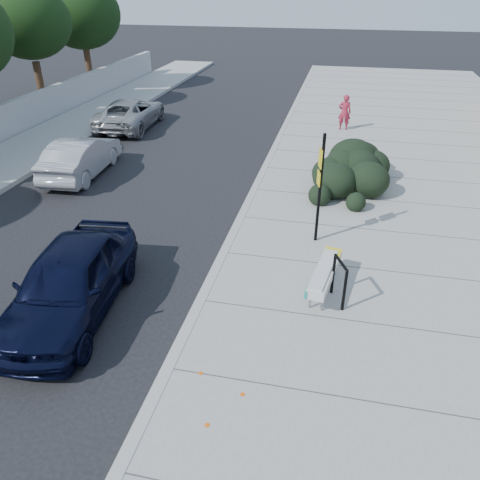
{
  "coord_description": "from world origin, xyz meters",
  "views": [
    {
      "loc": [
        2.51,
        -7.57,
        6.11
      ],
      "look_at": [
        0.59,
        1.22,
        1.0
      ],
      "focal_mm": 35.0,
      "sensor_mm": 36.0,
      "label": 1
    }
  ],
  "objects_px": {
    "sign_post": "(320,183)",
    "pedestrian": "(345,112)",
    "wagon_silver": "(81,157)",
    "bike_rack": "(339,278)",
    "bench": "(325,273)",
    "suv_silver": "(130,113)",
    "sedan_navy": "(70,282)"
  },
  "relations": [
    {
      "from": "sedan_navy",
      "to": "suv_silver",
      "type": "height_order",
      "value": "sedan_navy"
    },
    {
      "from": "bench",
      "to": "sign_post",
      "type": "height_order",
      "value": "sign_post"
    },
    {
      "from": "bike_rack",
      "to": "sedan_navy",
      "type": "height_order",
      "value": "sedan_navy"
    },
    {
      "from": "sign_post",
      "to": "pedestrian",
      "type": "distance_m",
      "value": 10.32
    },
    {
      "from": "suv_silver",
      "to": "bench",
      "type": "bearing_deg",
      "value": 126.48
    },
    {
      "from": "bench",
      "to": "pedestrian",
      "type": "xyz_separation_m",
      "value": [
        0.09,
        12.46,
        0.31
      ]
    },
    {
      "from": "bench",
      "to": "wagon_silver",
      "type": "relative_size",
      "value": 0.48
    },
    {
      "from": "suv_silver",
      "to": "pedestrian",
      "type": "height_order",
      "value": "pedestrian"
    },
    {
      "from": "sedan_navy",
      "to": "wagon_silver",
      "type": "xyz_separation_m",
      "value": [
        -3.64,
        7.04,
        -0.08
      ]
    },
    {
      "from": "sign_post",
      "to": "pedestrian",
      "type": "height_order",
      "value": "sign_post"
    },
    {
      "from": "sign_post",
      "to": "wagon_silver",
      "type": "xyz_separation_m",
      "value": [
        -8.29,
        3.21,
        -1.08
      ]
    },
    {
      "from": "sign_post",
      "to": "suv_silver",
      "type": "distance_m",
      "value": 12.88
    },
    {
      "from": "bike_rack",
      "to": "sedan_navy",
      "type": "xyz_separation_m",
      "value": [
        -5.3,
        -1.31,
        -0.0
      ]
    },
    {
      "from": "bench",
      "to": "pedestrian",
      "type": "distance_m",
      "value": 12.47
    },
    {
      "from": "sign_post",
      "to": "pedestrian",
      "type": "xyz_separation_m",
      "value": [
        0.44,
        10.28,
        -0.83
      ]
    },
    {
      "from": "wagon_silver",
      "to": "suv_silver",
      "type": "distance_m",
      "value": 5.91
    },
    {
      "from": "pedestrian",
      "to": "wagon_silver",
      "type": "bearing_deg",
      "value": 36.4
    },
    {
      "from": "bench",
      "to": "wagon_silver",
      "type": "xyz_separation_m",
      "value": [
        -8.64,
        5.39,
        0.06
      ]
    },
    {
      "from": "bike_rack",
      "to": "sign_post",
      "type": "relative_size",
      "value": 0.35
    },
    {
      "from": "bench",
      "to": "sedan_navy",
      "type": "bearing_deg",
      "value": -152.61
    },
    {
      "from": "pedestrian",
      "to": "sign_post",
      "type": "bearing_deg",
      "value": 84.97
    },
    {
      "from": "wagon_silver",
      "to": "bike_rack",
      "type": "bearing_deg",
      "value": 143.15
    },
    {
      "from": "suv_silver",
      "to": "bike_rack",
      "type": "bearing_deg",
      "value": 126.56
    },
    {
      "from": "bench",
      "to": "wagon_silver",
      "type": "distance_m",
      "value": 10.19
    },
    {
      "from": "bike_rack",
      "to": "pedestrian",
      "type": "height_order",
      "value": "pedestrian"
    },
    {
      "from": "sedan_navy",
      "to": "pedestrian",
      "type": "xyz_separation_m",
      "value": [
        5.09,
        14.1,
        0.17
      ]
    },
    {
      "from": "wagon_silver",
      "to": "pedestrian",
      "type": "xyz_separation_m",
      "value": [
        8.73,
        7.07,
        0.25
      ]
    },
    {
      "from": "bench",
      "to": "sedan_navy",
      "type": "xyz_separation_m",
      "value": [
        -5.0,
        -1.64,
        0.14
      ]
    },
    {
      "from": "wagon_silver",
      "to": "sign_post",
      "type": "bearing_deg",
      "value": 154.6
    },
    {
      "from": "sedan_navy",
      "to": "wagon_silver",
      "type": "distance_m",
      "value": 7.93
    },
    {
      "from": "sign_post",
      "to": "suv_silver",
      "type": "xyz_separation_m",
      "value": [
        -9.08,
        9.07,
        -1.09
      ]
    },
    {
      "from": "bench",
      "to": "bike_rack",
      "type": "height_order",
      "value": "bike_rack"
    }
  ]
}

